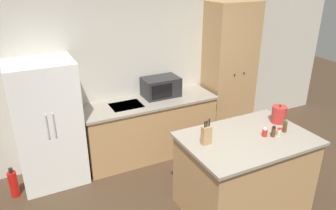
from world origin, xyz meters
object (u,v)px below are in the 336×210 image
pantry_cabinet (229,72)px  spice_bottle_green_herb (285,127)px  spice_bottle_tall_dark (279,132)px  refrigerator (48,124)px  fire_extinguisher (14,184)px  microwave (161,87)px  spice_bottle_short_red (273,132)px  spice_bottle_amber_oil (265,132)px  kettle (279,114)px  knife_block (206,135)px

pantry_cabinet → spice_bottle_green_herb: (-0.47, -1.72, -0.10)m
pantry_cabinet → spice_bottle_tall_dark: 1.86m
refrigerator → fire_extinguisher: refrigerator is taller
refrigerator → pantry_cabinet: pantry_cabinet is taller
microwave → spice_bottle_tall_dark: bearing=-71.5°
spice_bottle_short_red → spice_bottle_amber_oil: size_ratio=1.30×
spice_bottle_tall_dark → spice_bottle_short_red: (-0.08, 0.01, 0.02)m
pantry_cabinet → kettle: bearing=-103.3°
refrigerator → pantry_cabinet: size_ratio=0.75×
kettle → fire_extinguisher: 3.40m
kettle → fire_extinguisher: (-3.03, 1.28, -0.87)m
pantry_cabinet → spice_bottle_amber_oil: bearing=-113.7°
knife_block → kettle: 1.07m
spice_bottle_tall_dark → kettle: (0.24, 0.26, 0.06)m
spice_bottle_green_herb → kettle: (0.12, 0.22, 0.04)m
fire_extinguisher → microwave: bearing=7.1°
spice_bottle_tall_dark → fire_extinguisher: bearing=151.1°
spice_bottle_tall_dark → spice_bottle_green_herb: size_ratio=0.63×
spice_bottle_amber_oil → spice_bottle_green_herb: (0.27, -0.02, 0.02)m
refrigerator → spice_bottle_amber_oil: bearing=-37.7°
refrigerator → spice_bottle_amber_oil: refrigerator is taller
fire_extinguisher → knife_block: bearing=-34.2°
knife_block → kettle: knife_block is taller
knife_block → spice_bottle_tall_dark: 0.86m
spice_bottle_amber_oil → kettle: size_ratio=0.42×
refrigerator → microwave: bearing=4.2°
knife_block → fire_extinguisher: size_ratio=0.70×
refrigerator → kettle: refrigerator is taller
microwave → fire_extinguisher: size_ratio=1.31×
knife_block → kettle: bearing=2.7°
refrigerator → spice_bottle_short_red: (2.19, -1.68, 0.17)m
knife_block → spice_bottle_short_red: (0.76, -0.20, -0.05)m
knife_block → spice_bottle_green_herb: 0.97m
pantry_cabinet → spice_bottle_short_red: bearing=-110.9°
refrigerator → kettle: (2.50, -1.43, 0.22)m
spice_bottle_green_herb → refrigerator: bearing=145.3°
spice_bottle_tall_dark → spice_bottle_short_red: spice_bottle_short_red is taller
spice_bottle_tall_dark → refrigerator: bearing=143.3°
spice_bottle_amber_oil → fire_extinguisher: bearing=150.7°
refrigerator → fire_extinguisher: size_ratio=4.04×
spice_bottle_amber_oil → fire_extinguisher: size_ratio=0.24×
spice_bottle_green_herb → microwave: bearing=112.2°
spice_bottle_short_red → spice_bottle_green_herb: (0.20, 0.03, 0.01)m
knife_block → fire_extinguisher: knife_block is taller
pantry_cabinet → spice_bottle_tall_dark: pantry_cabinet is taller
spice_bottle_short_red → kettle: size_ratio=0.55×
spice_bottle_tall_dark → spice_bottle_green_herb: spice_bottle_green_herb is taller
spice_bottle_amber_oil → pantry_cabinet: bearing=66.3°
pantry_cabinet → knife_block: pantry_cabinet is taller
spice_bottle_short_red → pantry_cabinet: bearing=69.1°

